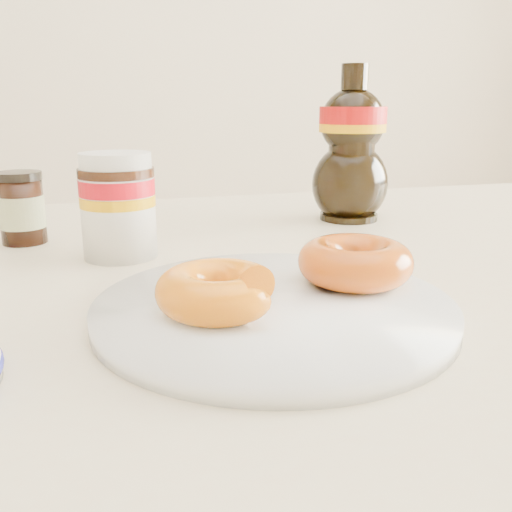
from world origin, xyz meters
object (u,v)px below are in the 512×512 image
object	(u,v)px
dining_table	(274,353)
nutella_jar	(118,202)
dark_jar	(22,209)
syrup_bottle	(352,144)
donut_bitten	(218,290)
donut_whole	(355,262)
plate	(274,308)

from	to	relation	value
dining_table	nutella_jar	world-z (taller)	nutella_jar
nutella_jar	dark_jar	distance (m)	0.14
nutella_jar	syrup_bottle	xyz separation A→B (m)	(0.31, 0.11, 0.04)
donut_bitten	dark_jar	xyz separation A→B (m)	(-0.16, 0.31, 0.01)
donut_whole	dark_jar	bearing A→B (deg)	136.23
donut_whole	dining_table	bearing A→B (deg)	118.40
plate	donut_bitten	distance (m)	0.05
plate	dark_jar	world-z (taller)	dark_jar
plate	dark_jar	bearing A→B (deg)	124.56
dining_table	syrup_bottle	xyz separation A→B (m)	(0.17, 0.21, 0.19)
donut_bitten	donut_whole	world-z (taller)	donut_whole
dining_table	nutella_jar	size ratio (longest dim) A/B	12.89
donut_bitten	dark_jar	bearing A→B (deg)	107.52
donut_whole	syrup_bottle	world-z (taller)	syrup_bottle
donut_bitten	donut_whole	distance (m)	0.13
plate	donut_whole	size ratio (longest dim) A/B	2.86
nutella_jar	dark_jar	size ratio (longest dim) A/B	1.33
donut_bitten	nutella_jar	bearing A→B (deg)	94.77
nutella_jar	dark_jar	bearing A→B (deg)	138.68
plate	syrup_bottle	world-z (taller)	syrup_bottle
plate	syrup_bottle	xyz separation A→B (m)	(0.21, 0.32, 0.10)
donut_whole	syrup_bottle	bearing A→B (deg)	66.14
dining_table	donut_bitten	xyz separation A→B (m)	(-0.08, -0.12, 0.11)
donut_bitten	nutella_jar	world-z (taller)	nutella_jar
dining_table	donut_whole	world-z (taller)	donut_whole
donut_bitten	syrup_bottle	world-z (taller)	syrup_bottle
dining_table	dark_jar	world-z (taller)	dark_jar
donut_bitten	syrup_bottle	distance (m)	0.42
donut_bitten	donut_whole	xyz separation A→B (m)	(0.12, 0.04, 0.00)
donut_bitten	nutella_jar	size ratio (longest dim) A/B	0.82
donut_whole	nutella_jar	world-z (taller)	nutella_jar
dining_table	syrup_bottle	bearing A→B (deg)	50.80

